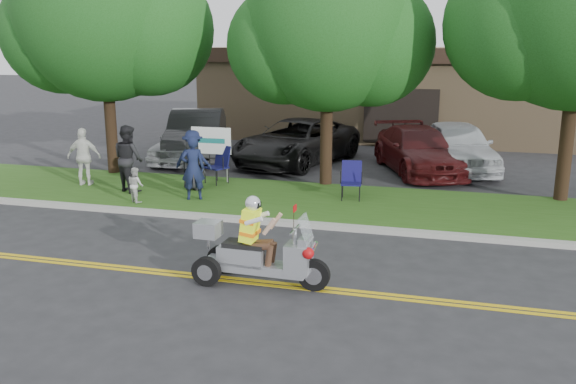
% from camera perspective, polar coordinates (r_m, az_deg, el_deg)
% --- Properties ---
extents(ground, '(120.00, 120.00, 0.00)m').
position_cam_1_polar(ground, '(11.82, -6.11, -7.13)').
color(ground, '#28282B').
rests_on(ground, ground).
extents(centerline_near, '(60.00, 0.10, 0.01)m').
position_cam_1_polar(centerline_near, '(11.32, -7.18, -8.10)').
color(centerline_near, gold).
rests_on(centerline_near, ground).
extents(centerline_far, '(60.00, 0.10, 0.01)m').
position_cam_1_polar(centerline_far, '(11.46, -6.87, -7.82)').
color(centerline_far, gold).
rests_on(centerline_far, ground).
extents(curb, '(60.00, 0.25, 0.12)m').
position_cam_1_polar(curb, '(14.53, -1.76, -2.79)').
color(curb, '#A8A89E').
rests_on(curb, ground).
extents(grass_verge, '(60.00, 4.00, 0.10)m').
position_cam_1_polar(grass_verge, '(16.53, 0.41, -0.75)').
color(grass_verge, '#2A5516').
rests_on(grass_verge, ground).
extents(commercial_building, '(18.00, 8.20, 4.00)m').
position_cam_1_polar(commercial_building, '(29.40, 11.27, 9.26)').
color(commercial_building, '#9E7F5B').
rests_on(commercial_building, ground).
extents(tree_left, '(6.62, 5.40, 7.78)m').
position_cam_1_polar(tree_left, '(20.26, -16.67, 15.06)').
color(tree_left, '#332114').
rests_on(tree_left, ground).
extents(tree_mid, '(5.88, 4.80, 7.05)m').
position_cam_1_polar(tree_mid, '(17.85, 3.94, 14.50)').
color(tree_mid, '#332114').
rests_on(tree_mid, ground).
extents(business_sign, '(1.25, 0.06, 1.75)m').
position_cam_1_polar(business_sign, '(18.49, -7.20, 4.51)').
color(business_sign, silver).
rests_on(business_sign, ground).
extents(trike_scooter, '(2.48, 0.83, 1.62)m').
position_cam_1_polar(trike_scooter, '(10.88, -3.08, -5.77)').
color(trike_scooter, black).
rests_on(trike_scooter, ground).
extents(lawn_chair_a, '(0.80, 0.81, 1.12)m').
position_cam_1_polar(lawn_chair_a, '(18.35, -6.42, 2.80)').
color(lawn_chair_a, black).
rests_on(lawn_chair_a, grass_verge).
extents(lawn_chair_b, '(0.60, 0.62, 1.02)m').
position_cam_1_polar(lawn_chair_b, '(16.47, 5.96, 1.34)').
color(lawn_chair_b, black).
rests_on(lawn_chair_b, grass_verge).
extents(spectator_adult_left, '(0.74, 0.63, 1.71)m').
position_cam_1_polar(spectator_adult_left, '(16.43, -8.88, 2.24)').
color(spectator_adult_left, '#161D3D').
rests_on(spectator_adult_left, grass_verge).
extents(spectator_adult_mid, '(1.15, 1.07, 1.88)m').
position_cam_1_polar(spectator_adult_mid, '(17.70, -14.70, 3.06)').
color(spectator_adult_mid, black).
rests_on(spectator_adult_mid, grass_verge).
extents(spectator_adult_right, '(1.06, 0.61, 1.69)m').
position_cam_1_polar(spectator_adult_right, '(18.89, -18.53, 3.15)').
color(spectator_adult_right, silver).
rests_on(spectator_adult_right, grass_verge).
extents(spectator_chair_a, '(1.11, 0.67, 1.67)m').
position_cam_1_polar(spectator_chair_a, '(17.80, -8.87, 3.06)').
color(spectator_chair_a, '#161C3D').
rests_on(spectator_chair_a, grass_verge).
extents(spectator_chair_b, '(0.75, 0.52, 1.46)m').
position_cam_1_polar(spectator_chair_b, '(17.55, -8.91, 2.56)').
color(spectator_chair_b, black).
rests_on(spectator_chair_b, grass_verge).
extents(child_right, '(0.58, 0.55, 0.94)m').
position_cam_1_polar(child_right, '(16.52, -14.07, 0.67)').
color(child_right, beige).
rests_on(child_right, grass_verge).
extents(parked_car_far_left, '(1.84, 4.29, 1.44)m').
position_cam_1_polar(parked_car_far_left, '(22.35, -9.32, 4.65)').
color(parked_car_far_left, '#AAACB2').
rests_on(parked_car_far_left, ground).
extents(parked_car_left, '(3.43, 5.73, 1.78)m').
position_cam_1_polar(parked_car_left, '(23.02, -8.54, 5.37)').
color(parked_car_left, '#29292B').
rests_on(parked_car_left, ground).
extents(parked_car_mid, '(4.10, 6.15, 1.57)m').
position_cam_1_polar(parked_car_mid, '(21.69, 0.83, 4.72)').
color(parked_car_mid, black).
rests_on(parked_car_mid, ground).
extents(parked_car_right, '(3.82, 5.51, 1.48)m').
position_cam_1_polar(parked_car_right, '(20.71, 12.13, 3.85)').
color(parked_car_right, '#410F10').
rests_on(parked_car_right, ground).
extents(parked_car_far_right, '(3.11, 5.22, 1.66)m').
position_cam_1_polar(parked_car_far_right, '(21.25, 15.59, 4.15)').
color(parked_car_far_right, silver).
rests_on(parked_car_far_right, ground).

